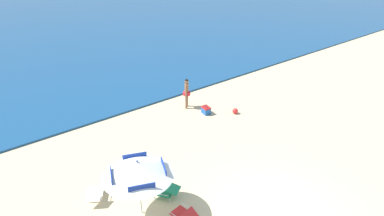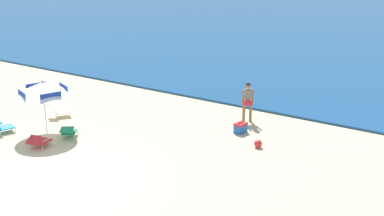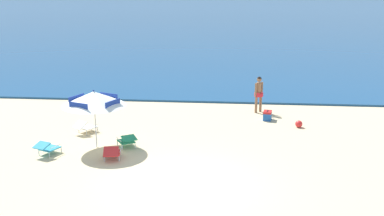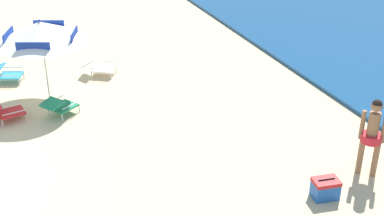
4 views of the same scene
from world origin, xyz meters
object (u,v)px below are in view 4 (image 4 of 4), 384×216
cooler_box (325,188)px  lounge_chair_spare_folded (59,106)px  lounge_chair_under_umbrella (5,111)px  beach_umbrella_striped_main (41,32)px  lounge_chair_facing_sea (6,73)px  lounge_chair_beside_umbrella (99,66)px  person_standing_near_shore (372,132)px

cooler_box → lounge_chair_spare_folded: bearing=-142.8°
lounge_chair_under_umbrella → beach_umbrella_striped_main: bearing=127.1°
lounge_chair_facing_sea → cooler_box: size_ratio=1.82×
lounge_chair_beside_umbrella → cooler_box: lounge_chair_beside_umbrella is taller
lounge_chair_facing_sea → person_standing_near_shore: size_ratio=0.59×
lounge_chair_beside_umbrella → lounge_chair_facing_sea: (-0.53, -2.50, 0.01)m
lounge_chair_facing_sea → cooler_box: lounge_chair_facing_sea is taller
beach_umbrella_striped_main → person_standing_near_shore: beach_umbrella_striped_main is taller
lounge_chair_beside_umbrella → lounge_chair_spare_folded: size_ratio=1.04×
beach_umbrella_striped_main → person_standing_near_shore: 8.17m
beach_umbrella_striped_main → lounge_chair_spare_folded: 1.91m
lounge_chair_facing_sea → lounge_chair_spare_folded: size_ratio=1.00×
person_standing_near_shore → cooler_box: (0.34, -1.25, -0.78)m
lounge_chair_beside_umbrella → beach_umbrella_striped_main: bearing=-59.1°
beach_umbrella_striped_main → cooler_box: beach_umbrella_striped_main is taller
lounge_chair_under_umbrella → lounge_chair_beside_umbrella: (-1.85, 2.77, 0.00)m
person_standing_near_shore → cooler_box: person_standing_near_shore is taller
beach_umbrella_striped_main → lounge_chair_beside_umbrella: beach_umbrella_striped_main is taller
lounge_chair_under_umbrella → lounge_chair_beside_umbrella: bearing=123.7°
lounge_chair_facing_sea → lounge_chair_spare_folded: bearing=21.0°
lounge_chair_spare_folded → person_standing_near_shore: person_standing_near_shore is taller
lounge_chair_beside_umbrella → lounge_chair_spare_folded: (2.07, -1.50, 0.01)m
lounge_chair_beside_umbrella → lounge_chair_spare_folded: 2.56m
lounge_chair_spare_folded → beach_umbrella_striped_main: bearing=-176.3°
lounge_chair_spare_folded → cooler_box: size_ratio=1.81×
beach_umbrella_striped_main → person_standing_near_shore: size_ratio=1.91×
beach_umbrella_striped_main → lounge_chair_under_umbrella: (0.90, -1.19, -1.56)m
person_standing_near_shore → cooler_box: size_ratio=3.09×
lounge_chair_under_umbrella → lounge_chair_facing_sea: lounge_chair_under_umbrella is taller
beach_umbrella_striped_main → lounge_chair_spare_folded: beach_umbrella_striped_main is taller
lounge_chair_facing_sea → person_standing_near_shore: person_standing_near_shore is taller
person_standing_near_shore → lounge_chair_beside_umbrella: bearing=-151.7°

